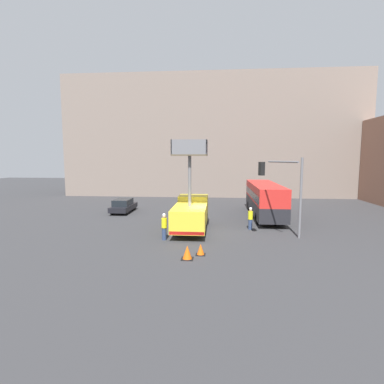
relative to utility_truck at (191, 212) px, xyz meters
The scene contains 10 objects.
ground_plane 2.04m from the utility_truck, 35.22° to the right, with size 120.00×120.00×0.00m, color #333335.
building_backdrop_far 26.04m from the utility_truck, 87.43° to the left, with size 44.00×10.00×17.84m.
utility_truck is the anchor object (origin of this frame).
city_bus 9.14m from the utility_truck, 43.39° to the left, with size 2.49×11.07×3.23m.
traffic_light_pole 7.54m from the utility_truck, 16.80° to the right, with size 3.28×3.03×5.76m.
road_worker_near_truck 3.37m from the utility_truck, 119.36° to the right, with size 0.38×0.38×1.89m.
road_worker_directing 4.81m from the utility_truck, ahead, with size 0.38×0.38×1.81m.
traffic_cone_near_truck 6.88m from the utility_truck, 86.73° to the right, with size 0.69×0.69×0.79m.
traffic_cone_mid_road 6.17m from the utility_truck, 79.53° to the right, with size 0.57×0.57×0.65m.
parked_car_curbside 10.70m from the utility_truck, 137.18° to the left, with size 1.82×4.40×1.43m.
Camera 1 is at (0.95, -22.38, 5.73)m, focal length 28.00 mm.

